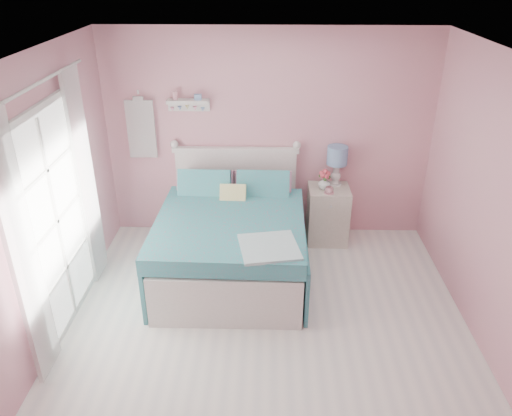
{
  "coord_description": "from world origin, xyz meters",
  "views": [
    {
      "loc": [
        -0.0,
        -3.63,
        3.28
      ],
      "look_at": [
        -0.13,
        1.2,
        0.84
      ],
      "focal_mm": 35.0,
      "sensor_mm": 36.0,
      "label": 1
    }
  ],
  "objects_px": {
    "bed": "(231,241)",
    "nightstand": "(328,214)",
    "table_lamp": "(337,158)",
    "teacup": "(329,190)",
    "vase": "(324,183)"
  },
  "relations": [
    {
      "from": "nightstand",
      "to": "vase",
      "type": "height_order",
      "value": "vase"
    },
    {
      "from": "teacup",
      "to": "table_lamp",
      "type": "bearing_deg",
      "value": 68.3
    },
    {
      "from": "nightstand",
      "to": "table_lamp",
      "type": "distance_m",
      "value": 0.73
    },
    {
      "from": "nightstand",
      "to": "bed",
      "type": "bearing_deg",
      "value": -147.32
    },
    {
      "from": "nightstand",
      "to": "table_lamp",
      "type": "relative_size",
      "value": 1.44
    },
    {
      "from": "nightstand",
      "to": "teacup",
      "type": "bearing_deg",
      "value": -98.49
    },
    {
      "from": "teacup",
      "to": "nightstand",
      "type": "bearing_deg",
      "value": 81.51
    },
    {
      "from": "bed",
      "to": "teacup",
      "type": "height_order",
      "value": "bed"
    },
    {
      "from": "table_lamp",
      "to": "bed",
      "type": "bearing_deg",
      "value": -145.14
    },
    {
      "from": "table_lamp",
      "to": "teacup",
      "type": "height_order",
      "value": "table_lamp"
    },
    {
      "from": "bed",
      "to": "nightstand",
      "type": "bearing_deg",
      "value": 34.16
    },
    {
      "from": "teacup",
      "to": "bed",
      "type": "bearing_deg",
      "value": -151.89
    },
    {
      "from": "table_lamp",
      "to": "teacup",
      "type": "relative_size",
      "value": 5.14
    },
    {
      "from": "bed",
      "to": "vase",
      "type": "distance_m",
      "value": 1.38
    },
    {
      "from": "bed",
      "to": "nightstand",
      "type": "xyz_separation_m",
      "value": [
        1.17,
        0.75,
        -0.04
      ]
    }
  ]
}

